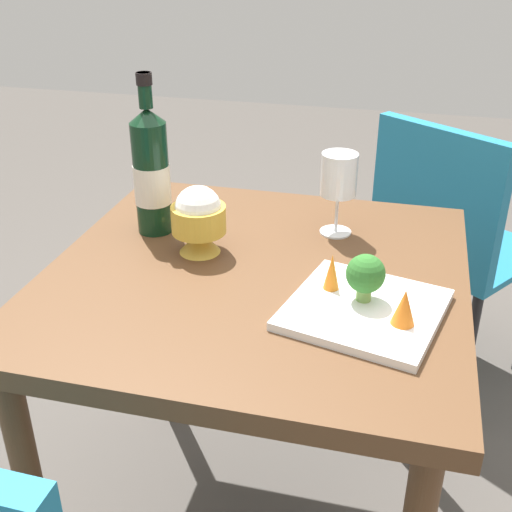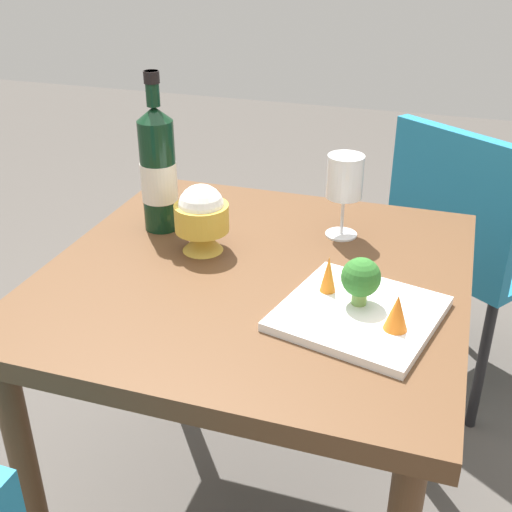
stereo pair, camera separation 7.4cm
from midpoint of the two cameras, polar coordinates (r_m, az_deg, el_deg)
dining_table at (r=1.30m, az=-1.64°, el=-4.95°), size 0.80×0.80×0.73m
chair_by_wall at (r=1.93m, az=15.33°, el=2.05°), size 0.56×0.56×0.85m
wine_bottle at (r=1.39m, az=-10.75°, el=7.29°), size 0.08×0.08×0.34m
wine_glass at (r=1.36m, az=5.75°, el=6.94°), size 0.08×0.08×0.18m
rice_bowl at (r=1.30m, az=-6.72°, el=3.28°), size 0.11×0.11×0.14m
serving_plate at (r=1.12m, az=7.65°, el=-4.74°), size 0.30×0.30×0.02m
broccoli_floret at (r=1.11m, az=7.74°, el=-1.68°), size 0.07×0.07×0.09m
carrot_garnish_left at (r=1.07m, az=10.98°, el=-4.47°), size 0.04×0.04×0.06m
carrot_garnish_right at (r=1.15m, az=4.85°, el=-1.41°), size 0.03×0.03×0.07m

